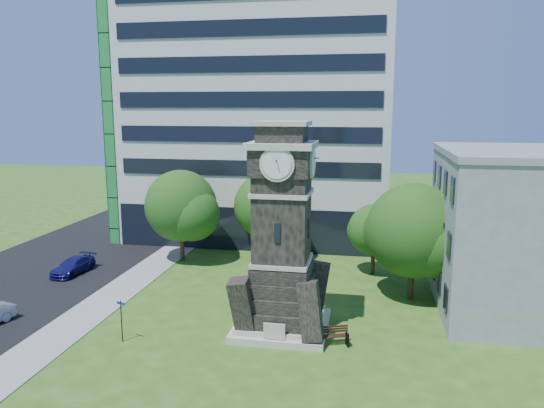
% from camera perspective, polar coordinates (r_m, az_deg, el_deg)
% --- Properties ---
extents(ground, '(160.00, 160.00, 0.00)m').
position_cam_1_polar(ground, '(31.22, -5.20, -14.24)').
color(ground, '#335618').
rests_on(ground, ground).
extents(sidewalk, '(3.00, 70.00, 0.06)m').
position_cam_1_polar(sidewalk, '(38.88, -16.91, -9.53)').
color(sidewalk, gray).
rests_on(sidewalk, ground).
extents(street, '(14.00, 80.00, 0.02)m').
position_cam_1_polar(street, '(43.36, -27.03, -8.18)').
color(street, black).
rests_on(street, ground).
extents(clock_tower, '(5.40, 5.40, 12.22)m').
position_cam_1_polar(clock_tower, '(30.65, 1.08, -4.17)').
color(clock_tower, beige).
rests_on(clock_tower, ground).
extents(office_tall, '(26.20, 15.11, 28.60)m').
position_cam_1_polar(office_tall, '(54.25, -1.20, 11.73)').
color(office_tall, silver).
rests_on(office_tall, ground).
extents(car_street_north, '(2.16, 4.42, 1.24)m').
position_cam_1_polar(car_street_north, '(44.92, -20.62, -6.26)').
color(car_street_north, '#151458').
rests_on(car_street_north, ground).
extents(car_east_lot, '(4.74, 3.24, 1.20)m').
position_cam_1_polar(car_east_lot, '(35.03, 24.95, -11.33)').
color(car_east_lot, '#57575C').
rests_on(car_east_lot, ground).
extents(park_bench, '(1.98, 0.53, 1.03)m').
position_cam_1_polar(park_bench, '(30.43, 6.29, -13.82)').
color(park_bench, black).
rests_on(park_bench, ground).
extents(street_sign, '(0.58, 0.06, 2.41)m').
position_cam_1_polar(street_sign, '(31.32, -15.90, -11.53)').
color(street_sign, black).
rests_on(street_sign, ground).
extents(tree_nw, '(6.66, 6.06, 7.81)m').
position_cam_1_polar(tree_nw, '(45.27, -9.66, -0.42)').
color(tree_nw, '#332114').
rests_on(tree_nw, ground).
extents(tree_nc, '(6.15, 5.59, 7.45)m').
position_cam_1_polar(tree_nc, '(45.34, -0.51, -0.42)').
color(tree_nc, '#332114').
rests_on(tree_nc, ground).
extents(tree_ne, '(4.41, 4.01, 5.57)m').
position_cam_1_polar(tree_ne, '(42.05, 10.98, -2.93)').
color(tree_ne, '#332114').
rests_on(tree_ne, ground).
extents(tree_east, '(7.04, 6.40, 8.01)m').
position_cam_1_polar(tree_east, '(36.89, 15.09, -3.08)').
color(tree_east, '#332114').
rests_on(tree_east, ground).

